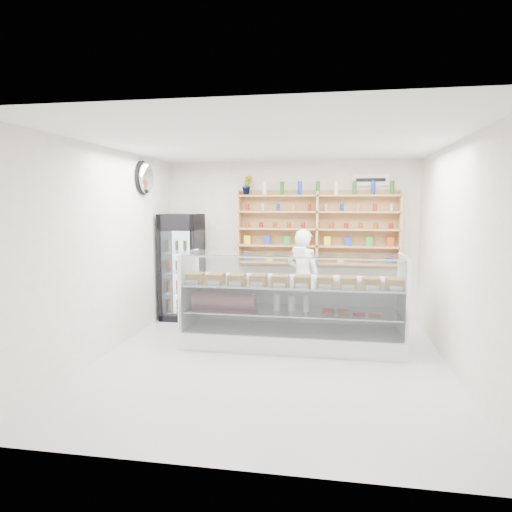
# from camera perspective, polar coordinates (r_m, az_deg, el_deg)

# --- Properties ---
(room) EXTENTS (5.00, 5.00, 5.00)m
(room) POSITION_cam_1_polar(r_m,az_deg,el_deg) (5.82, 1.88, 0.19)
(room) COLOR #BBBBC1
(room) RESTS_ON ground
(display_counter) EXTENTS (3.09, 0.92, 1.35)m
(display_counter) POSITION_cam_1_polar(r_m,az_deg,el_deg) (6.62, 4.49, -8.13)
(display_counter) COLOR white
(display_counter) RESTS_ON floor
(shop_worker) EXTENTS (0.70, 0.60, 1.63)m
(shop_worker) POSITION_cam_1_polar(r_m,az_deg,el_deg) (7.71, 5.91, -2.65)
(shop_worker) COLOR white
(shop_worker) RESTS_ON floor
(drinks_cooler) EXTENTS (0.68, 0.66, 1.86)m
(drinks_cooler) POSITION_cam_1_polar(r_m,az_deg,el_deg) (8.17, -9.22, -1.31)
(drinks_cooler) COLOR black
(drinks_cooler) RESTS_ON floor
(wall_shelving) EXTENTS (2.84, 0.28, 1.33)m
(wall_shelving) POSITION_cam_1_polar(r_m,az_deg,el_deg) (8.09, 7.66, 3.33)
(wall_shelving) COLOR tan
(wall_shelving) RESTS_ON back_wall
(potted_plant) EXTENTS (0.19, 0.15, 0.34)m
(potted_plant) POSITION_cam_1_polar(r_m,az_deg,el_deg) (8.22, -1.10, 8.81)
(potted_plant) COLOR #1E6626
(potted_plant) RESTS_ON wall_shelving
(security_mirror) EXTENTS (0.15, 0.50, 0.50)m
(security_mirror) POSITION_cam_1_polar(r_m,az_deg,el_deg) (7.54, -13.58, 9.47)
(security_mirror) COLOR silver
(security_mirror) RESTS_ON left_wall
(wall_sign) EXTENTS (0.62, 0.03, 0.20)m
(wall_sign) POSITION_cam_1_polar(r_m,az_deg,el_deg) (8.23, 14.14, 9.20)
(wall_sign) COLOR white
(wall_sign) RESTS_ON back_wall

